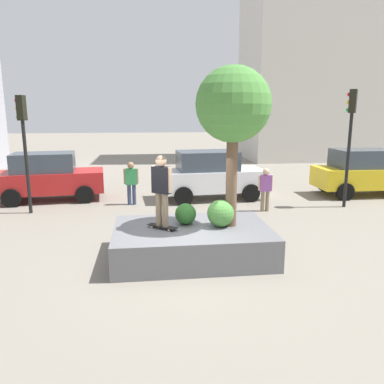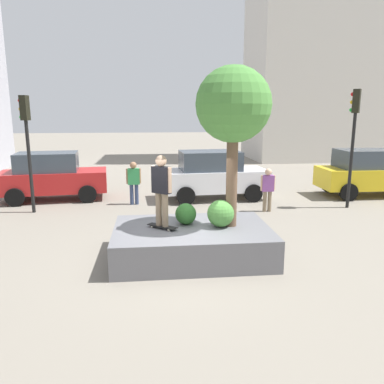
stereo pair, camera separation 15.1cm
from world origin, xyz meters
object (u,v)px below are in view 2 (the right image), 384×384
plaza_tree (233,107)px  traffic_light_corner (354,128)px  sedan_parked (52,176)px  passerby_with_bag (134,180)px  police_car (213,175)px  taxi_cab (369,172)px  bystander_watching (268,187)px  planter_ledge (192,242)px  traffic_light_median (27,134)px  skateboard (162,226)px  skateboarder (161,186)px

plaza_tree → traffic_light_corner: (5.47, 4.31, -0.71)m
plaza_tree → sedan_parked: (-6.08, 6.88, -2.72)m
passerby_with_bag → police_car: bearing=11.5°
taxi_cab → bystander_watching: size_ratio=2.73×
planter_ledge → taxi_cab: 10.49m
police_car → traffic_light_median: bearing=-167.7°
traffic_light_median → traffic_light_corner: bearing=-2.7°
skateboard → skateboarder: 1.02m
plaza_tree → skateboard: (-1.74, -0.07, -2.89)m
plaza_tree → traffic_light_corner: plaza_tree is taller
bystander_watching → passerby_with_bag: 5.17m
skateboarder → sedan_parked: 8.24m
skateboard → traffic_light_corner: size_ratio=0.17×
police_car → plaza_tree: bearing=-95.3°
passerby_with_bag → traffic_light_median: bearing=-167.0°
planter_ledge → passerby_with_bag: 6.01m
planter_ledge → traffic_light_median: traffic_light_median is taller
plaza_tree → skateboarder: (-1.74, -0.07, -1.86)m
plaza_tree → sedan_parked: plaza_tree is taller
plaza_tree → sedan_parked: size_ratio=0.88×
sedan_parked → police_car: 6.70m
skateboarder → police_car: skateboarder is taller
planter_ledge → plaza_tree: 3.48m
sedan_parked → traffic_light_median: traffic_light_median is taller
plaza_tree → police_car: (0.60, 6.36, -2.69)m
planter_ledge → bystander_watching: 5.25m
skateboarder → passerby_with_bag: 5.91m
planter_ledge → passerby_with_bag: passerby_with_bag is taller
planter_ledge → skateboarder: bearing=-177.4°
planter_ledge → traffic_light_median: 7.63m
bystander_watching → skateboard: bearing=-133.7°
skateboard → traffic_light_median: size_ratio=0.18×
planter_ledge → plaza_tree: bearing=2.4°
police_car → passerby_with_bag: 3.35m
plaza_tree → passerby_with_bag: bearing=115.2°
planter_ledge → passerby_with_bag: size_ratio=2.28×
bystander_watching → sedan_parked: bearing=161.4°
plaza_tree → skateboard: bearing=-177.5°
sedan_parked → police_car: police_car is taller
plaza_tree → sedan_parked: bearing=131.5°
traffic_light_corner → passerby_with_bag: traffic_light_corner is taller
skateboard → bystander_watching: bystander_watching is taller
planter_ledge → traffic_light_corner: size_ratio=0.88×
police_car → bystander_watching: police_car is taller
plaza_tree → taxi_cab: plaza_tree is taller
sedan_parked → bystander_watching: 8.77m
taxi_cab → traffic_light_median: 13.90m
traffic_light_corner → bystander_watching: (-3.24, -0.24, -2.09)m
bystander_watching → police_car: bearing=125.5°
planter_ledge → taxi_cab: taxi_cab is taller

